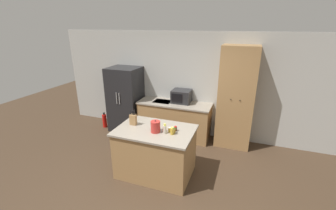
% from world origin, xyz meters
% --- Properties ---
extents(ground_plane, '(14.00, 14.00, 0.00)m').
position_xyz_m(ground_plane, '(0.00, 0.00, 0.00)').
color(ground_plane, '#423021').
extents(wall_back, '(7.20, 0.06, 2.60)m').
position_xyz_m(wall_back, '(0.00, 2.33, 1.30)').
color(wall_back, '#B2B2AD').
rests_on(wall_back, ground_plane).
extents(refrigerator, '(0.81, 0.73, 1.71)m').
position_xyz_m(refrigerator, '(-1.66, 1.95, 0.85)').
color(refrigerator, black).
rests_on(refrigerator, ground_plane).
extents(back_counter, '(1.83, 0.66, 0.90)m').
position_xyz_m(back_counter, '(-0.30, 1.99, 0.45)').
color(back_counter, '#9E7547').
rests_on(back_counter, ground_plane).
extents(pantry_cabinet, '(0.79, 0.54, 2.34)m').
position_xyz_m(pantry_cabinet, '(1.15, 2.04, 1.17)').
color(pantry_cabinet, '#9E7547').
rests_on(pantry_cabinet, ground_plane).
extents(kitchen_island, '(1.42, 0.96, 0.94)m').
position_xyz_m(kitchen_island, '(-0.14, 0.38, 0.47)').
color(kitchen_island, '#9E7547').
rests_on(kitchen_island, ground_plane).
extents(microwave, '(0.46, 0.40, 0.32)m').
position_xyz_m(microwave, '(-0.15, 2.08, 1.06)').
color(microwave, '#232326').
rests_on(microwave, back_counter).
extents(knife_block, '(0.13, 0.08, 0.31)m').
position_xyz_m(knife_block, '(-0.61, 0.43, 1.05)').
color(knife_block, '#9E7547').
rests_on(knife_block, kitchen_island).
extents(spice_bottle_tall_dark, '(0.06, 0.06, 0.14)m').
position_xyz_m(spice_bottle_tall_dark, '(0.22, 0.30, 1.00)').
color(spice_bottle_tall_dark, gold).
rests_on(spice_bottle_tall_dark, kitchen_island).
extents(spice_bottle_short_red, '(0.04, 0.04, 0.10)m').
position_xyz_m(spice_bottle_short_red, '(0.24, 0.37, 0.98)').
color(spice_bottle_short_red, gold).
rests_on(spice_bottle_short_red, kitchen_island).
extents(spice_bottle_amber_oil, '(0.06, 0.06, 0.09)m').
position_xyz_m(spice_bottle_amber_oil, '(0.23, 0.45, 0.98)').
color(spice_bottle_amber_oil, '#563319').
rests_on(spice_bottle_amber_oil, kitchen_island).
extents(spice_bottle_green_herb, '(0.05, 0.05, 0.09)m').
position_xyz_m(spice_bottle_green_herb, '(0.14, 0.38, 0.98)').
color(spice_bottle_green_herb, gold).
rests_on(spice_bottle_green_herb, kitchen_island).
extents(spice_bottle_pale_salt, '(0.06, 0.06, 0.18)m').
position_xyz_m(spice_bottle_pale_salt, '(0.08, 0.30, 1.02)').
color(spice_bottle_pale_salt, beige).
rests_on(spice_bottle_pale_salt, kitchen_island).
extents(spice_bottle_orange_cap, '(0.05, 0.05, 0.09)m').
position_xyz_m(spice_bottle_orange_cap, '(0.04, 0.36, 0.98)').
color(spice_bottle_orange_cap, '#B2281E').
rests_on(spice_bottle_orange_cap, kitchen_island).
extents(kettle, '(0.17, 0.17, 0.23)m').
position_xyz_m(kettle, '(-0.09, 0.29, 1.04)').
color(kettle, '#B72D28').
rests_on(kettle, kitchen_island).
extents(fire_extinguisher, '(0.11, 0.11, 0.43)m').
position_xyz_m(fire_extinguisher, '(-2.30, 1.80, 0.19)').
color(fire_extinguisher, red).
rests_on(fire_extinguisher, ground_plane).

